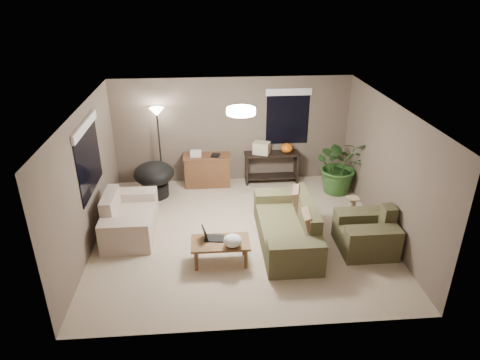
{
  "coord_description": "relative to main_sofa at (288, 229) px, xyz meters",
  "views": [
    {
      "loc": [
        -0.59,
        -7.04,
        4.48
      ],
      "look_at": [
        0.0,
        0.2,
        1.05
      ],
      "focal_mm": 32.0,
      "sensor_mm": 36.0,
      "label": 1
    }
  ],
  "objects": [
    {
      "name": "cat_scratching_post",
      "position": [
        1.44,
        0.71,
        -0.08
      ],
      "size": [
        0.32,
        0.32,
        0.5
      ],
      "color": "tan",
      "rests_on": "ground"
    },
    {
      "name": "ceiling_fixture",
      "position": [
        -0.85,
        0.38,
        2.15
      ],
      "size": [
        0.5,
        0.5,
        0.1
      ],
      "primitive_type": "cylinder",
      "color": "white",
      "rests_on": "room_shell"
    },
    {
      "name": "main_sofa",
      "position": [
        0.0,
        0.0,
        0.0
      ],
      "size": [
        0.95,
        2.2,
        0.85
      ],
      "color": "#4E4B2E",
      "rests_on": "ground"
    },
    {
      "name": "desk",
      "position": [
        -1.46,
        2.59,
        0.08
      ],
      "size": [
        1.1,
        0.5,
        0.75
      ],
      "color": "brown",
      "rests_on": "ground"
    },
    {
      "name": "plastic_bag",
      "position": [
        -1.07,
        -0.67,
        0.23
      ],
      "size": [
        0.4,
        0.38,
        0.22
      ],
      "primitive_type": "ellipsoid",
      "rotation": [
        0.0,
        0.0,
        -0.42
      ],
      "color": "white",
      "rests_on": "coffee_table"
    },
    {
      "name": "window_back",
      "position": [
        0.45,
        2.85,
        1.49
      ],
      "size": [
        1.06,
        0.05,
        1.33
      ],
      "color": "black",
      "rests_on": "room_shell"
    },
    {
      "name": "console_table",
      "position": [
        0.07,
        2.63,
        0.14
      ],
      "size": [
        1.3,
        0.4,
        0.75
      ],
      "color": "black",
      "rests_on": "ground"
    },
    {
      "name": "armchair",
      "position": [
        1.38,
        -0.3,
        0.0
      ],
      "size": [
        0.95,
        1.0,
        0.85
      ],
      "color": "#49462C",
      "rests_on": "ground"
    },
    {
      "name": "room_shell",
      "position": [
        -0.85,
        0.38,
        0.96
      ],
      "size": [
        5.5,
        5.5,
        5.5
      ],
      "color": "#C6B193",
      "rests_on": "ground"
    },
    {
      "name": "cardboard_box",
      "position": [
        -0.18,
        2.63,
        0.59
      ],
      "size": [
        0.45,
        0.4,
        0.28
      ],
      "primitive_type": "cube",
      "rotation": [
        0.0,
        0.0,
        -0.39
      ],
      "color": "beige",
      "rests_on": "console_table"
    },
    {
      "name": "throw_pillows",
      "position": [
        0.26,
        0.0,
        0.36
      ],
      "size": [
        0.34,
        1.38,
        0.47
      ],
      "color": "#8C7251",
      "rests_on": "main_sofa"
    },
    {
      "name": "houseplant",
      "position": [
        1.55,
        2.02,
        0.22
      ],
      "size": [
        1.19,
        1.32,
        1.03
      ],
      "primitive_type": "imported",
      "color": "#2D5923",
      "rests_on": "ground"
    },
    {
      "name": "papasan_chair",
      "position": [
        -2.65,
        2.12,
        0.17
      ],
      "size": [
        1.11,
        1.11,
        0.8
      ],
      "color": "black",
      "rests_on": "ground"
    },
    {
      "name": "desk_papers",
      "position": [
        -1.62,
        2.58,
        0.51
      ],
      "size": [
        0.7,
        0.29,
        0.12
      ],
      "color": "silver",
      "rests_on": "desk"
    },
    {
      "name": "laptop",
      "position": [
        -1.44,
        -0.42,
        0.19
      ],
      "size": [
        0.4,
        0.28,
        0.24
      ],
      "color": "black",
      "rests_on": "coffee_table"
    },
    {
      "name": "pumpkin",
      "position": [
        0.42,
        2.63,
        0.57
      ],
      "size": [
        0.33,
        0.33,
        0.23
      ],
      "primitive_type": "ellipsoid",
      "rotation": [
        0.0,
        0.0,
        -0.19
      ],
      "color": "orange",
      "rests_on": "console_table"
    },
    {
      "name": "window_left",
      "position": [
        -3.58,
        0.68,
        1.49
      ],
      "size": [
        0.05,
        1.56,
        1.33
      ],
      "color": "black",
      "rests_on": "room_shell"
    },
    {
      "name": "floor_lamp",
      "position": [
        -2.53,
        2.59,
        1.3
      ],
      "size": [
        0.32,
        0.32,
        1.91
      ],
      "color": "black",
      "rests_on": "ground"
    },
    {
      "name": "coffee_table",
      "position": [
        -1.27,
        -0.52,
        0.06
      ],
      "size": [
        1.0,
        0.55,
        0.42
      ],
      "color": "brown",
      "rests_on": "ground"
    },
    {
      "name": "loveseat",
      "position": [
        -3.0,
        0.58,
        0.0
      ],
      "size": [
        0.9,
        1.6,
        0.85
      ],
      "color": "beige",
      "rests_on": "ground"
    }
  ]
}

